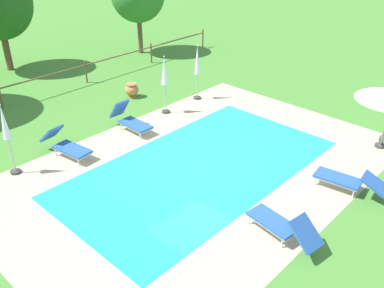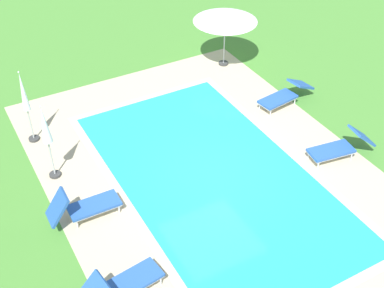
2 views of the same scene
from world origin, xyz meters
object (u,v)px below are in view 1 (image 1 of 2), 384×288
Objects in this scene: sun_lounger_north_mid at (348,180)px; sun_lounger_north_end at (282,225)px; patio_umbrella_closed_row_centre at (6,129)px; sun_lounger_north_near_steps at (66,145)px; terracotta_urn_near_fence at (132,90)px; patio_umbrella_closed_row_west at (197,65)px; patio_umbrella_closed_row_mid_west at (165,75)px; sun_lounger_north_far at (131,120)px.

sun_lounger_north_mid is 3.01m from sun_lounger_north_end.
sun_lounger_north_mid is 0.93× the size of patio_umbrella_closed_row_centre.
sun_lounger_north_near_steps is 5.21m from terracotta_urn_near_fence.
patio_umbrella_closed_row_west is at bearing -50.58° from terracotta_urn_near_fence.
patio_umbrella_closed_row_centre is 3.75× the size of terracotta_urn_near_fence.
sun_lounger_north_mid is (4.38, -7.63, -0.03)m from sun_lounger_north_near_steps.
sun_lounger_north_mid is 0.90× the size of patio_umbrella_closed_row_west.
patio_umbrella_closed_row_west is (6.46, 0.13, 1.10)m from sun_lounger_north_near_steps.
terracotta_urn_near_fence is at bearing 129.42° from patio_umbrella_closed_row_west.
patio_umbrella_closed_row_west reaches higher than sun_lounger_north_end.
patio_umbrella_closed_row_centre is at bearing 178.66° from patio_umbrella_closed_row_mid_west.
sun_lounger_north_end is 8.23m from patio_umbrella_closed_row_centre.
sun_lounger_north_mid is 9.99m from patio_umbrella_closed_row_centre.
sun_lounger_north_near_steps is 8.80m from sun_lounger_north_mid.
patio_umbrella_closed_row_centre is 6.80m from terracotta_urn_near_fence.
terracotta_urn_near_fence is at bearing 26.27° from sun_lounger_north_near_steps.
patio_umbrella_closed_row_mid_west is 1.01× the size of patio_umbrella_closed_row_centre.
patio_umbrella_closed_row_centre is (-6.07, 7.85, 1.15)m from sun_lounger_north_mid.
sun_lounger_north_far reaches higher than sun_lounger_north_near_steps.
patio_umbrella_closed_row_mid_west reaches higher than sun_lounger_north_mid.
sun_lounger_north_mid is 9.94m from terracotta_urn_near_fence.
sun_lounger_north_near_steps is at bearing -153.73° from terracotta_urn_near_fence.
sun_lounger_north_far is at bearing -174.54° from patio_umbrella_closed_row_mid_west.
sun_lounger_north_end is at bearing -67.85° from patio_umbrella_closed_row_centre.
sun_lounger_north_far is (-1.76, 7.52, 0.05)m from sun_lounger_north_mid.
patio_umbrella_closed_row_west is 1.03× the size of patio_umbrella_closed_row_centre.
sun_lounger_north_near_steps is at bearing -179.03° from patio_umbrella_closed_row_mid_west.
sun_lounger_north_near_steps reaches higher than sun_lounger_north_end.
sun_lounger_north_near_steps is at bearing 177.66° from sun_lounger_north_far.
sun_lounger_north_end is at bearing -79.31° from sun_lounger_north_near_steps.
sun_lounger_north_end is at bearing -113.17° from patio_umbrella_closed_row_mid_west.
sun_lounger_north_mid is at bearing -5.74° from sun_lounger_north_end.
sun_lounger_north_end is at bearing -124.23° from patio_umbrella_closed_row_west.
sun_lounger_north_far is at bearing -2.34° from sun_lounger_north_near_steps.
patio_umbrella_closed_row_mid_west is (-1.91, -0.06, 0.08)m from patio_umbrella_closed_row_west.
terracotta_urn_near_fence is (4.67, 2.31, -0.05)m from sun_lounger_north_near_steps.
patio_umbrella_closed_row_west is (5.08, 7.46, 1.10)m from sun_lounger_north_end.
sun_lounger_north_near_steps reaches higher than terracotta_urn_near_fence.
sun_lounger_north_near_steps is 2.62m from sun_lounger_north_far.
sun_lounger_north_mid is 1.17× the size of sun_lounger_north_far.
sun_lounger_north_end is at bearing 174.26° from sun_lounger_north_mid.
patio_umbrella_closed_row_mid_west is (3.17, 7.41, 1.19)m from sun_lounger_north_end.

